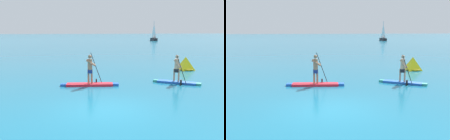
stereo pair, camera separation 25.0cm
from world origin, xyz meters
The scene contains 5 objects.
ground centered at (0.00, 0.00, 0.00)m, with size 440.00×440.00×0.00m, color #196B8C.
paddleboarder_mid_center centered at (-0.04, 4.71, 0.34)m, with size 3.33×1.06×1.89m.
paddleboarder_far_right centered at (5.11, 4.22, 0.39)m, with size 2.47×2.01×1.78m.
race_marker_buoy centered at (8.23, 9.02, 0.46)m, with size 1.61×1.61×1.06m.
sailboat_right_horizon centered at (27.95, 66.02, 0.88)m, with size 1.35×4.49×5.87m.
Camera 2 is at (-1.76, -10.00, 3.16)m, focal length 41.96 mm.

